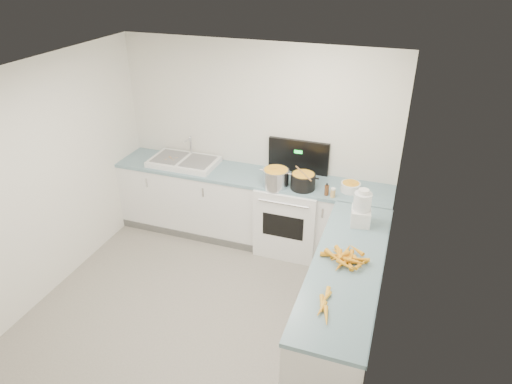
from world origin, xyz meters
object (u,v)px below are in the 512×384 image
(spice_jar, at_px, (333,193))
(food_processor, at_px, (362,209))
(steel_pot, at_px, (276,178))
(sink, at_px, (184,162))
(black_pot, at_px, (303,182))
(mixing_bowl, at_px, (350,187))
(extract_bottle, at_px, (327,190))
(stove, at_px, (290,215))

(spice_jar, distance_m, food_processor, 0.60)
(steel_pot, distance_m, food_processor, 1.18)
(sink, bearing_deg, spice_jar, -6.73)
(black_pot, xyz_separation_m, mixing_bowl, (0.54, 0.12, -0.03))
(black_pot, height_order, mixing_bowl, black_pot)
(extract_bottle, distance_m, food_processor, 0.67)
(mixing_bowl, bearing_deg, steel_pot, -169.94)
(food_processor, bearing_deg, stove, 143.24)
(steel_pot, relative_size, food_processor, 0.80)
(steel_pot, xyz_separation_m, black_pot, (0.32, 0.03, -0.01))
(black_pot, relative_size, spice_jar, 3.03)
(black_pot, bearing_deg, stove, 142.58)
(stove, distance_m, extract_bottle, 0.73)
(sink, bearing_deg, extract_bottle, -6.30)
(steel_pot, distance_m, extract_bottle, 0.62)
(steel_pot, bearing_deg, mixing_bowl, 10.06)
(mixing_bowl, bearing_deg, black_pot, -167.65)
(sink, height_order, extract_bottle, sink)
(stove, relative_size, steel_pot, 4.38)
(steel_pot, xyz_separation_m, mixing_bowl, (0.85, 0.15, -0.04))
(black_pot, xyz_separation_m, spice_jar, (0.37, -0.09, -0.04))
(sink, xyz_separation_m, spice_jar, (1.99, -0.23, 0.01))
(mixing_bowl, relative_size, food_processor, 0.58)
(black_pot, bearing_deg, spice_jar, -13.82)
(sink, xyz_separation_m, black_pot, (1.62, -0.14, 0.04))
(sink, bearing_deg, black_pot, -5.07)
(spice_jar, bearing_deg, extract_bottle, 162.79)
(stove, distance_m, steel_pot, 0.60)
(black_pot, relative_size, extract_bottle, 2.33)
(sink, xyz_separation_m, steel_pot, (1.30, -0.18, 0.06))
(food_processor, bearing_deg, black_pot, 143.39)
(stove, xyz_separation_m, black_pot, (0.17, -0.13, 0.55))
(sink, height_order, mixing_bowl, sink)
(sink, distance_m, food_processor, 2.46)
(steel_pot, bearing_deg, food_processor, -25.94)
(stove, height_order, food_processor, stove)
(sink, height_order, spice_jar, sink)
(mixing_bowl, relative_size, extract_bottle, 1.82)
(black_pot, bearing_deg, sink, 174.93)
(stove, relative_size, sink, 1.58)
(sink, bearing_deg, mixing_bowl, -0.70)
(stove, xyz_separation_m, extract_bottle, (0.46, -0.20, 0.53))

